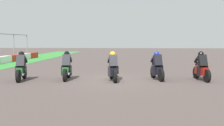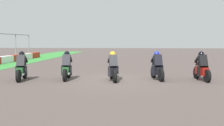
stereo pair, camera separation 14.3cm
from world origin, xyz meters
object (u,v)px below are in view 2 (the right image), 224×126
at_px(rider_lane_a, 202,69).
at_px(rider_lane_e, 22,68).
at_px(rider_lane_c, 113,69).
at_px(rider_lane_d, 67,68).
at_px(rider_lane_b, 157,68).

bearing_deg(rider_lane_a, rider_lane_e, 85.93).
xyz_separation_m(rider_lane_c, rider_lane_e, (-0.25, 4.73, 0.00)).
relative_size(rider_lane_c, rider_lane_d, 0.99).
bearing_deg(rider_lane_b, rider_lane_a, -104.73).
distance_m(rider_lane_a, rider_lane_e, 9.33).
relative_size(rider_lane_b, rider_lane_c, 1.00).
distance_m(rider_lane_b, rider_lane_c, 2.36).
relative_size(rider_lane_a, rider_lane_b, 1.01).
xyz_separation_m(rider_lane_b, rider_lane_d, (-0.31, 4.77, 0.00)).
relative_size(rider_lane_b, rider_lane_e, 1.00).
height_order(rider_lane_a, rider_lane_d, same).
bearing_deg(rider_lane_a, rider_lane_c, 87.06).
bearing_deg(rider_lane_a, rider_lane_b, 78.91).
distance_m(rider_lane_c, rider_lane_e, 4.73).
bearing_deg(rider_lane_c, rider_lane_e, 81.46).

